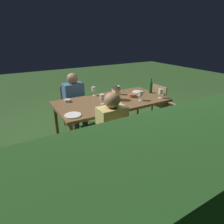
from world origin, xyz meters
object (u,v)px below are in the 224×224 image
Objects in this scene: green_bottle_on_table at (151,88)px; bowl_salad at (105,99)px; chair_side_left_b at (72,104)px; lantern_centerpiece at (116,92)px; bowl_bread at (67,101)px; wine_glass_e at (94,90)px; plate_b at (138,92)px; dining_table at (112,103)px; chair_side_right_a at (165,127)px; wine_glass_b at (140,94)px; person_in_mustard at (110,127)px; plate_a at (73,115)px; wine_glass_c at (102,97)px; bowl_olives at (110,94)px; person_in_blue at (75,100)px; wine_glass_d at (118,89)px; bowl_dip at (132,95)px; wine_glass_a at (161,92)px; chair_head_near at (162,103)px.

bowl_salad is at bearing -4.10° from green_bottle_on_table.
chair_side_left_b is 0.92m from bowl_salad.
lantern_centerpiece reaches higher than bowl_bread.
plate_b is at bearing 163.62° from wine_glass_e.
dining_table is at bearing 0.73° from green_bottle_on_table.
wine_glass_b is at bearing -88.61° from chair_side_right_a.
plate_a is (0.39, -0.39, 0.12)m from person_in_mustard.
dining_table is 7.43× the size of lantern_centerpiece.
wine_glass_c is at bearing -14.87° from wine_glass_b.
wine_glass_c is 1.51× the size of bowl_olives.
green_bottle_on_table is 1.72× the size of wine_glass_b.
person_in_blue is at bearing -57.32° from dining_table.
wine_glass_d is at bearing 170.45° from bowl_olives.
chair_side_left_b is 1.64m from green_bottle_on_table.
bowl_dip is at bearing 140.76° from person_in_blue.
bowl_bread is at bearing -26.83° from wine_glass_b.
bowl_dip is (0.28, 0.19, 0.02)m from plate_b.
lantern_centerpiece is 1.57× the size of wine_glass_a.
lantern_centerpiece is 0.86m from bowl_bread.
lantern_centerpiece is at bearing 1.49° from green_bottle_on_table.
wine_glass_e reaches higher than dining_table.
wine_glass_b is 0.64m from bowl_salad.
bowl_dip is (0.02, -0.87, 0.29)m from chair_side_right_a.
chair_head_near is 7.49× the size of bowl_bread.
chair_side_right_a reaches higher than bowl_bread.
wine_glass_c reaches higher than chair_side_right_a.
person_in_blue reaches higher than lantern_centerpiece.
bowl_olives is (0.31, -0.53, -0.09)m from wine_glass_b.
plate_b is (0.53, -0.17, 0.27)m from chair_head_near.
bowl_olives is (1.12, -0.28, 0.29)m from chair_head_near.
wine_glass_a is 1.46× the size of bowl_bread.
bowl_bread is (1.94, -0.32, 0.29)m from chair_head_near.
wine_glass_a reaches higher than dining_table.
chair_head_near reaches higher than bowl_salad.
chair_side_right_a is 1.19m from chair_head_near.
bowl_dip reaches higher than plate_b.
dining_table is 1.71× the size of person_in_mustard.
person_in_blue is 1.27m from plate_b.
bowl_dip is (-0.00, -0.24, -0.09)m from wine_glass_b.
lantern_centerpiece reaches higher than plate_a.
bowl_dip is (-1.26, -0.28, 0.02)m from plate_a.
wine_glass_a is at bearing 179.05° from plate_a.
plate_a and plate_b have the same top height.
person_in_mustard is 1.82m from chair_head_near.
bowl_dip is (-0.35, 0.01, -0.12)m from lantern_centerpiece.
wine_glass_e is (-0.29, 0.27, 0.23)m from person_in_blue.
chair_side_right_a is 1.21m from wine_glass_d.
wine_glass_c reaches higher than bowl_bread.
wine_glass_a is at bearing 156.01° from bowl_salad.
bowl_bread is at bearing -40.21° from wine_glass_c.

